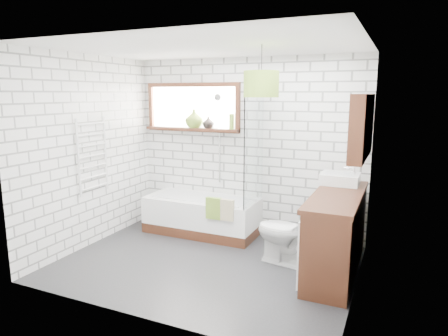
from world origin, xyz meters
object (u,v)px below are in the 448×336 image
at_px(basin, 340,179).
at_px(toilet, 288,232).
at_px(vanity, 336,233).
at_px(pendant, 261,84).
at_px(bathtub, 202,215).

relative_size(basin, toilet, 0.58).
xyz_separation_m(vanity, toilet, (-0.56, -0.01, -0.07)).
xyz_separation_m(vanity, basin, (-0.06, 0.50, 0.52)).
relative_size(toilet, pendant, 2.11).
distance_m(bathtub, vanity, 2.07).
bearing_deg(bathtub, basin, -1.36).
height_order(toilet, pendant, pendant).
height_order(vanity, basin, basin).
xyz_separation_m(basin, toilet, (-0.50, -0.51, -0.60)).
bearing_deg(bathtub, pendant, -38.21).
height_order(basin, pendant, pendant).
distance_m(bathtub, basin, 2.05).
relative_size(vanity, pendant, 4.36).
relative_size(bathtub, basin, 3.61).
bearing_deg(pendant, basin, 51.06).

